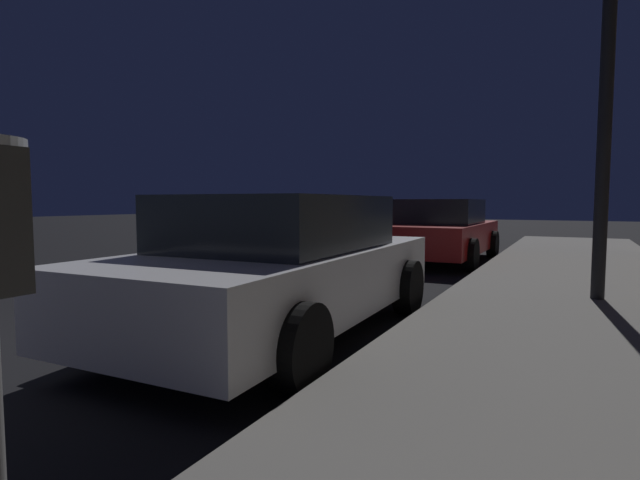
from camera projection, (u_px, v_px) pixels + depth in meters
name	position (u px, v px, depth m)	size (l,w,h in m)	color
car_white	(282.00, 265.00, 5.12)	(2.20, 4.49, 1.43)	silver
car_red	(441.00, 231.00, 11.26)	(2.10, 4.44, 1.43)	maroon
street_lamp	(609.00, 21.00, 5.94)	(0.44, 0.44, 5.10)	black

